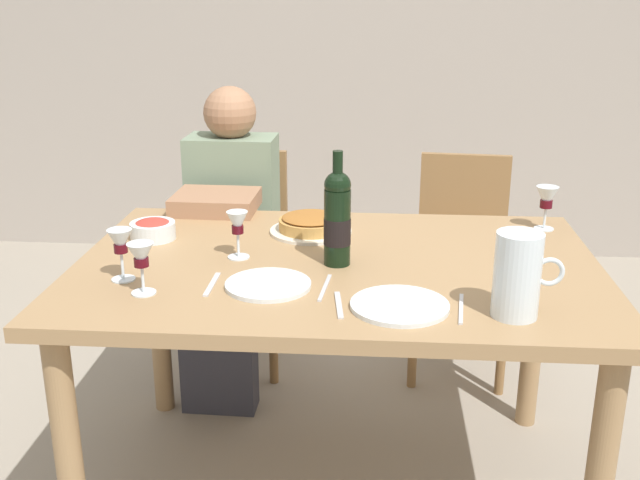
{
  "coord_description": "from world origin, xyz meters",
  "views": [
    {
      "loc": [
        0.11,
        -2.02,
        1.51
      ],
      "look_at": [
        -0.05,
        0.05,
        0.81
      ],
      "focal_mm": 42.22,
      "sensor_mm": 36.0,
      "label": 1
    }
  ],
  "objects_px": {
    "baked_tart": "(311,224)",
    "wine_glass_left_diner": "(238,226)",
    "wine_glass_spare": "(547,200)",
    "chair_right": "(461,250)",
    "wine_glass_right_diner": "(120,244)",
    "dinner_plate_left_setting": "(268,285)",
    "chair_left": "(241,244)",
    "wine_glass_centre": "(141,258)",
    "diner_left": "(228,234)",
    "dining_table": "(337,292)",
    "wine_bottle": "(337,218)",
    "water_pitcher": "(517,280)",
    "salad_bowl": "(153,229)",
    "dinner_plate_right_setting": "(400,305)"
  },
  "relations": [
    {
      "from": "dining_table",
      "to": "diner_left",
      "type": "bearing_deg",
      "value": 124.51
    },
    {
      "from": "dining_table",
      "to": "water_pitcher",
      "type": "xyz_separation_m",
      "value": [
        0.44,
        -0.34,
        0.18
      ]
    },
    {
      "from": "baked_tart",
      "to": "chair_left",
      "type": "distance_m",
      "value": 0.78
    },
    {
      "from": "wine_bottle",
      "to": "water_pitcher",
      "type": "xyz_separation_m",
      "value": [
        0.45,
        -0.32,
        -0.04
      ]
    },
    {
      "from": "wine_glass_right_diner",
      "to": "wine_glass_centre",
      "type": "relative_size",
      "value": 1.04
    },
    {
      "from": "salad_bowl",
      "to": "wine_glass_left_diner",
      "type": "xyz_separation_m",
      "value": [
        0.3,
        -0.15,
        0.07
      ]
    },
    {
      "from": "water_pitcher",
      "to": "wine_glass_right_diner",
      "type": "bearing_deg",
      "value": 171.28
    },
    {
      "from": "chair_right",
      "to": "chair_left",
      "type": "bearing_deg",
      "value": 4.55
    },
    {
      "from": "dinner_plate_right_setting",
      "to": "chair_left",
      "type": "height_order",
      "value": "chair_left"
    },
    {
      "from": "dining_table",
      "to": "salad_bowl",
      "type": "relative_size",
      "value": 10.66
    },
    {
      "from": "diner_left",
      "to": "chair_left",
      "type": "bearing_deg",
      "value": -89.75
    },
    {
      "from": "baked_tart",
      "to": "wine_glass_left_diner",
      "type": "bearing_deg",
      "value": -127.14
    },
    {
      "from": "salad_bowl",
      "to": "wine_glass_centre",
      "type": "xyz_separation_m",
      "value": [
        0.1,
        -0.44,
        0.06
      ]
    },
    {
      "from": "wine_glass_spare",
      "to": "water_pitcher",
      "type": "bearing_deg",
      "value": -106.78
    },
    {
      "from": "wine_bottle",
      "to": "water_pitcher",
      "type": "relative_size",
      "value": 1.57
    },
    {
      "from": "wine_glass_left_diner",
      "to": "chair_right",
      "type": "height_order",
      "value": "wine_glass_left_diner"
    },
    {
      "from": "wine_glass_right_diner",
      "to": "dinner_plate_left_setting",
      "type": "relative_size",
      "value": 0.63
    },
    {
      "from": "wine_glass_left_diner",
      "to": "baked_tart",
      "type": "bearing_deg",
      "value": 52.86
    },
    {
      "from": "wine_glass_right_diner",
      "to": "chair_left",
      "type": "height_order",
      "value": "wine_glass_right_diner"
    },
    {
      "from": "wine_glass_right_diner",
      "to": "dinner_plate_left_setting",
      "type": "xyz_separation_m",
      "value": [
        0.4,
        -0.02,
        -0.1
      ]
    },
    {
      "from": "wine_glass_spare",
      "to": "chair_right",
      "type": "relative_size",
      "value": 0.16
    },
    {
      "from": "wine_glass_left_diner",
      "to": "chair_left",
      "type": "distance_m",
      "value": 0.97
    },
    {
      "from": "wine_glass_right_diner",
      "to": "wine_glass_centre",
      "type": "height_order",
      "value": "wine_glass_right_diner"
    },
    {
      "from": "wine_glass_spare",
      "to": "chair_right",
      "type": "distance_m",
      "value": 0.67
    },
    {
      "from": "dinner_plate_right_setting",
      "to": "salad_bowl",
      "type": "bearing_deg",
      "value": 147.81
    },
    {
      "from": "baked_tart",
      "to": "dinner_plate_left_setting",
      "type": "bearing_deg",
      "value": -98.71
    },
    {
      "from": "salad_bowl",
      "to": "diner_left",
      "type": "relative_size",
      "value": 0.12
    },
    {
      "from": "wine_glass_spare",
      "to": "dinner_plate_left_setting",
      "type": "bearing_deg",
      "value": -145.82
    },
    {
      "from": "dining_table",
      "to": "dinner_plate_left_setting",
      "type": "bearing_deg",
      "value": -130.15
    },
    {
      "from": "wine_bottle",
      "to": "salad_bowl",
      "type": "height_order",
      "value": "wine_bottle"
    },
    {
      "from": "dining_table",
      "to": "water_pitcher",
      "type": "height_order",
      "value": "water_pitcher"
    },
    {
      "from": "dining_table",
      "to": "water_pitcher",
      "type": "bearing_deg",
      "value": -37.31
    },
    {
      "from": "salad_bowl",
      "to": "wine_glass_right_diner",
      "type": "bearing_deg",
      "value": -86.86
    },
    {
      "from": "dinner_plate_left_setting",
      "to": "chair_right",
      "type": "height_order",
      "value": "chair_right"
    },
    {
      "from": "wine_glass_right_diner",
      "to": "wine_glass_left_diner",
      "type": "bearing_deg",
      "value": 35.27
    },
    {
      "from": "dinner_plate_right_setting",
      "to": "chair_right",
      "type": "height_order",
      "value": "chair_right"
    },
    {
      "from": "salad_bowl",
      "to": "wine_glass_centre",
      "type": "bearing_deg",
      "value": -76.84
    },
    {
      "from": "salad_bowl",
      "to": "dinner_plate_left_setting",
      "type": "bearing_deg",
      "value": -41.46
    },
    {
      "from": "wine_glass_left_diner",
      "to": "dinner_plate_left_setting",
      "type": "xyz_separation_m",
      "value": [
        0.12,
        -0.22,
        -0.09
      ]
    },
    {
      "from": "dinner_plate_left_setting",
      "to": "diner_left",
      "type": "distance_m",
      "value": 0.92
    },
    {
      "from": "dining_table",
      "to": "salad_bowl",
      "type": "bearing_deg",
      "value": 164.4
    },
    {
      "from": "wine_glass_centre",
      "to": "salad_bowl",
      "type": "bearing_deg",
      "value": 103.16
    },
    {
      "from": "wine_glass_centre",
      "to": "chair_left",
      "type": "relative_size",
      "value": 0.16
    },
    {
      "from": "wine_glass_left_diner",
      "to": "wine_glass_spare",
      "type": "height_order",
      "value": "wine_glass_spare"
    },
    {
      "from": "water_pitcher",
      "to": "diner_left",
      "type": "height_order",
      "value": "diner_left"
    },
    {
      "from": "wine_glass_left_diner",
      "to": "diner_left",
      "type": "xyz_separation_m",
      "value": [
        -0.16,
        0.65,
        -0.24
      ]
    },
    {
      "from": "dining_table",
      "to": "wine_glass_right_diner",
      "type": "bearing_deg",
      "value": -162.09
    },
    {
      "from": "wine_glass_centre",
      "to": "diner_left",
      "type": "xyz_separation_m",
      "value": [
        0.03,
        0.93,
        -0.24
      ]
    },
    {
      "from": "water_pitcher",
      "to": "diner_left",
      "type": "distance_m",
      "value": 1.36
    },
    {
      "from": "wine_glass_spare",
      "to": "diner_left",
      "type": "bearing_deg",
      "value": 164.81
    }
  ]
}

